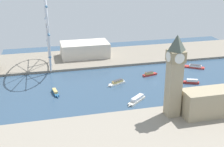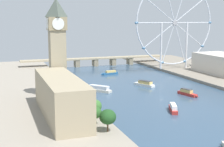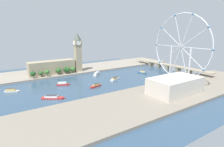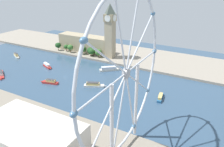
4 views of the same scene
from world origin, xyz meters
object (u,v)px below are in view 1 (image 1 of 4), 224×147
object	(u,v)px
tour_boat_1	(194,67)
tour_boat_4	(117,83)
riverside_hall	(85,49)
tour_boat_5	(137,100)
clock_tower	(174,75)
tour_boat_3	(191,82)
tour_boat_6	(150,74)
ferris_wheel	(47,26)
tour_boat_2	(55,92)

from	to	relation	value
tour_boat_1	tour_boat_4	xyz separation A→B (m)	(-30.94, 120.23, 0.30)
riverside_hall	tour_boat_5	xyz separation A→B (m)	(-160.71, -30.25, -11.54)
riverside_hall	tour_boat_4	xyz separation A→B (m)	(-110.50, -21.56, -11.72)
clock_tower	tour_boat_1	distance (m)	156.46
tour_boat_4	riverside_hall	bearing A→B (deg)	-103.88
tour_boat_3	tour_boat_4	xyz separation A→B (m)	(18.70, 88.59, -0.13)
riverside_hall	tour_boat_3	distance (m)	170.18
tour_boat_3	tour_boat_6	xyz separation A→B (m)	(36.72, 39.41, -0.16)
tour_boat_3	clock_tower	bearing A→B (deg)	72.46
ferris_wheel	tour_boat_2	xyz separation A→B (m)	(-86.01, -1.32, -57.55)
tour_boat_1	tour_boat_4	world-z (taller)	tour_boat_4
tour_boat_5	tour_boat_6	xyz separation A→B (m)	(68.22, -40.49, -0.22)
tour_boat_3	tour_boat_5	world-z (taller)	tour_boat_5
tour_boat_2	tour_boat_3	world-z (taller)	tour_boat_3
tour_boat_2	tour_boat_4	world-z (taller)	tour_boat_4
tour_boat_1	tour_boat_6	distance (m)	72.21
riverside_hall	tour_boat_2	xyz separation A→B (m)	(-120.69, 52.59, -12.02)
riverside_hall	ferris_wheel	bearing A→B (deg)	122.75
tour_boat_2	tour_boat_4	xyz separation A→B (m)	(10.19, -74.15, 0.30)
tour_boat_2	tour_boat_5	size ratio (longest dim) A/B	0.88
riverside_hall	tour_boat_1	xyz separation A→B (m)	(-79.56, -141.79, -12.02)
tour_boat_4	tour_boat_5	xyz separation A→B (m)	(-50.21, -8.70, 0.18)
clock_tower	tour_boat_2	world-z (taller)	clock_tower
tour_boat_2	riverside_hall	bearing A→B (deg)	146.59
clock_tower	tour_boat_4	xyz separation A→B (m)	(89.94, 30.05, -41.34)
riverside_hall	tour_boat_6	distance (m)	117.03
tour_boat_3	tour_boat_6	distance (m)	53.86
ferris_wheel	riverside_hall	xyz separation A→B (m)	(34.68, -53.91, -45.53)
ferris_wheel	tour_boat_3	xyz separation A→B (m)	(-94.52, -164.06, -57.12)
tour_boat_2	tour_boat_1	bearing A→B (deg)	92.08
tour_boat_1	tour_boat_3	bearing A→B (deg)	91.32
tour_boat_1	tour_boat_3	world-z (taller)	tour_boat_3
clock_tower	tour_boat_1	xyz separation A→B (m)	(120.88, -90.18, -41.64)
clock_tower	tour_boat_4	distance (m)	103.45
ferris_wheel	tour_boat_4	world-z (taller)	ferris_wheel
tour_boat_2	tour_boat_3	xyz separation A→B (m)	(-8.51, -162.74, 0.43)
tour_boat_3	tour_boat_4	size ratio (longest dim) A/B	0.84
riverside_hall	tour_boat_4	world-z (taller)	riverside_hall
tour_boat_6	tour_boat_5	bearing A→B (deg)	-134.37
tour_boat_1	tour_boat_3	size ratio (longest dim) A/B	1.37
riverside_hall	tour_boat_6	xyz separation A→B (m)	(-92.48, -70.74, -11.76)
clock_tower	riverside_hall	size ratio (longest dim) A/B	1.09
ferris_wheel	tour_boat_5	world-z (taller)	ferris_wheel
tour_boat_3	ferris_wheel	bearing A→B (deg)	-8.07
ferris_wheel	tour_boat_6	bearing A→B (deg)	-114.88
clock_tower	ferris_wheel	world-z (taller)	ferris_wheel
tour_boat_1	tour_boat_5	bearing A→B (deg)	69.86
riverside_hall	tour_boat_3	xyz separation A→B (m)	(-129.20, -110.15, -11.60)
tour_boat_5	tour_boat_4	bearing A→B (deg)	-120.38
tour_boat_1	tour_boat_3	distance (m)	58.87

